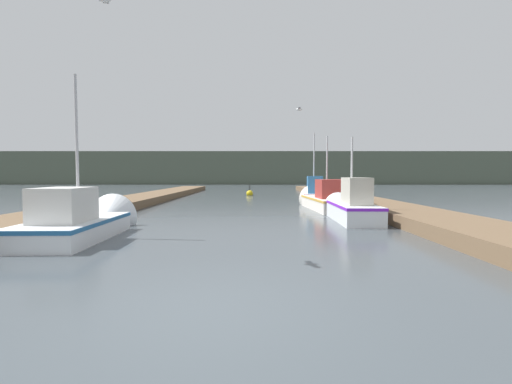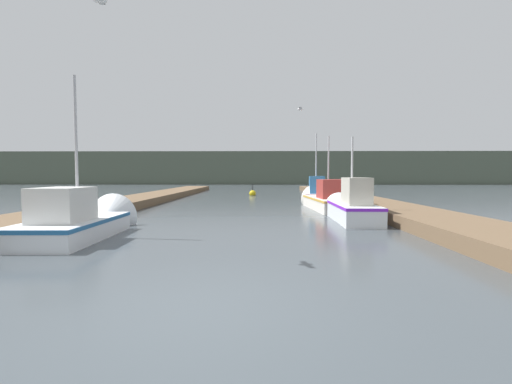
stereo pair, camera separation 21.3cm
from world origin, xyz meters
The scene contains 12 objects.
ground_plane centered at (0.00, 0.00, 0.00)m, with size 200.00×200.00×0.00m.
dock_left centered at (-6.66, 16.00, 0.22)m, with size 2.62×40.00×0.43m.
dock_right centered at (6.66, 16.00, 0.22)m, with size 2.62×40.00×0.43m.
distant_shore_ridge centered at (0.00, 64.21, 2.96)m, with size 120.00×16.00×5.92m.
fishing_boat_0 centered at (-4.36, 5.52, 0.44)m, with size 1.88×4.68×5.11m.
fishing_boat_1 centered at (4.34, 9.00, 0.52)m, with size 1.45×4.58×3.53m.
fishing_boat_2 centered at (4.29, 13.69, 0.46)m, with size 2.17×5.86×4.30m.
fishing_boat_3 centered at (4.29, 17.30, 0.53)m, with size 1.74×4.60×4.71m.
mooring_piling_0 centered at (5.38, 11.47, 0.65)m, with size 0.34×0.34×1.28m.
mooring_piling_1 centered at (5.44, 15.06, 0.49)m, with size 0.24×0.24×0.97m.
channel_buoy centered at (0.09, 24.81, 0.16)m, with size 0.58×0.58×1.08m.
seagull_lead centered at (2.64, 11.65, 4.80)m, with size 0.29×0.56×0.12m.
Camera 1 is at (0.64, -4.35, 1.78)m, focal length 24.00 mm.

